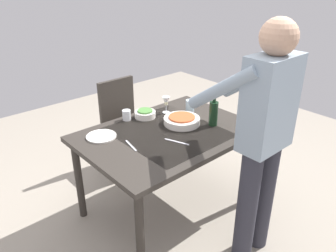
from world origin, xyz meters
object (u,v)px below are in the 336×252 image
dining_table (168,141)px  person_server (262,134)px  water_cup_far_left (190,106)px  dinner_plate_near (101,136)px  wine_bottle (214,113)px  serving_bowl_pasta (182,120)px  water_cup_near_right (251,120)px  wine_glass_left (166,102)px  side_bowl_salad (145,114)px  water_cup_near_left (127,115)px  chair_near (123,118)px

dining_table → person_server: size_ratio=0.80×
water_cup_far_left → dinner_plate_near: (0.86, -0.09, -0.05)m
wine_bottle → serving_bowl_pasta: size_ratio=0.99×
wine_bottle → dinner_plate_near: (0.80, -0.42, -0.10)m
water_cup_near_right → serving_bowl_pasta: water_cup_near_right is taller
water_cup_near_right → person_server: bearing=40.9°
wine_glass_left → side_bowl_salad: wine_glass_left is taller
water_cup_near_left → water_cup_near_right: 1.04m
wine_bottle → serving_bowl_pasta: (0.18, -0.18, -0.08)m
person_server → side_bowl_salad: person_server is taller
water_cup_near_left → water_cup_far_left: 0.58m
wine_glass_left → water_cup_near_left: bearing=-16.8°
water_cup_near_right → wine_bottle: bearing=-43.7°
water_cup_near_right → side_bowl_salad: size_ratio=0.55×
side_bowl_salad → chair_near: bearing=-102.3°
wine_bottle → wine_glass_left: size_ratio=1.96×
dining_table → wine_glass_left: wine_glass_left is taller
water_cup_near_left → serving_bowl_pasta: bearing=128.8°
water_cup_near_left → side_bowl_salad: water_cup_near_left is taller
dining_table → dinner_plate_near: size_ratio=5.88×
person_server → dinner_plate_near: (0.59, -1.01, -0.20)m
dinner_plate_near → wine_bottle: bearing=152.3°
wine_glass_left → dining_table: bearing=51.0°
chair_near → water_cup_near_left: 0.60m
side_bowl_salad → dinner_plate_near: 0.49m
person_server → water_cup_near_left: (0.26, -1.14, -0.17)m
water_cup_near_right → dinner_plate_near: bearing=-31.8°
chair_near → water_cup_far_left: chair_near is taller
water_cup_far_left → serving_bowl_pasta: size_ratio=0.35×
dining_table → side_bowl_salad: bearing=-96.4°
water_cup_near_left → dinner_plate_near: 0.36m
side_bowl_salad → dinner_plate_near: side_bowl_salad is taller
side_bowl_salad → water_cup_far_left: bearing=157.4°
wine_glass_left → serving_bowl_pasta: (0.06, 0.26, -0.07)m
dining_table → wine_bottle: 0.43m
water_cup_near_right → water_cup_far_left: water_cup_far_left is taller
wine_glass_left → side_bowl_salad: bearing=-12.7°
water_cup_near_left → dinner_plate_near: size_ratio=0.38×
water_cup_near_left → serving_bowl_pasta: water_cup_near_left is taller
wine_bottle → water_cup_near_left: 0.73m
side_bowl_salad → wine_glass_left: bearing=167.3°
wine_glass_left → water_cup_far_left: 0.22m
serving_bowl_pasta → side_bowl_salad: bearing=-64.9°
water_cup_far_left → serving_bowl_pasta: (0.24, 0.15, -0.02)m
dining_table → wine_bottle: size_ratio=4.57×
side_bowl_salad → person_server: bearing=95.7°
chair_near → dinner_plate_near: chair_near is taller
water_cup_far_left → dinner_plate_near: water_cup_far_left is taller
person_server → water_cup_near_right: person_server is taller
dining_table → water_cup_far_left: bearing=-156.9°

